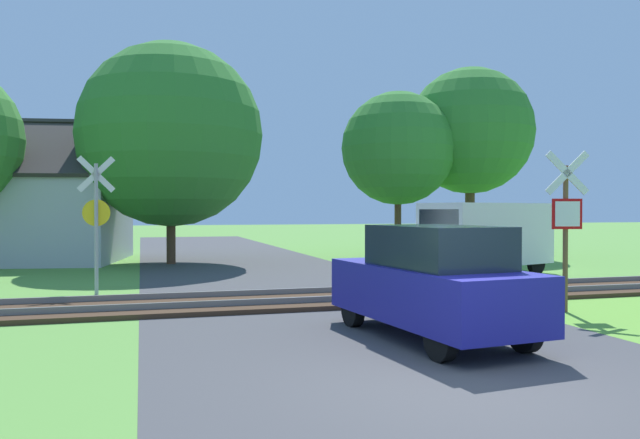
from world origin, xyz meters
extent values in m
plane|color=#5B933D|center=(0.00, 0.00, 0.00)|extent=(160.00, 160.00, 0.00)
cube|color=#424244|center=(0.00, 2.00, 0.00)|extent=(7.26, 80.00, 0.01)
cube|color=#422D1E|center=(0.00, 7.03, 0.05)|extent=(60.00, 2.60, 0.10)
cube|color=slate|center=(0.00, 7.75, 0.16)|extent=(60.00, 0.08, 0.12)
cube|color=slate|center=(0.00, 6.31, 0.16)|extent=(60.00, 0.08, 0.12)
cylinder|color=brown|center=(4.49, 4.31, 1.45)|extent=(0.10, 0.10, 2.90)
cube|color=red|center=(4.47, 4.25, 1.95)|extent=(0.59, 0.17, 0.60)
cube|color=white|center=(4.46, 4.23, 1.95)|extent=(0.48, 0.13, 0.49)
cube|color=white|center=(4.47, 4.25, 2.75)|extent=(0.86, 0.24, 0.88)
cube|color=white|center=(4.47, 4.25, 2.75)|extent=(0.86, 0.24, 0.88)
cylinder|color=#9E9EA5|center=(-4.61, 9.56, 1.57)|extent=(0.09, 0.09, 3.13)
cube|color=white|center=(-4.61, 9.62, 2.88)|extent=(0.88, 0.05, 0.88)
cube|color=white|center=(-4.61, 9.62, 2.88)|extent=(0.88, 0.05, 0.88)
cylinder|color=yellow|center=(-4.61, 9.62, 1.96)|extent=(0.64, 0.04, 0.64)
cube|color=#B7B7BC|center=(-8.42, 20.64, 1.67)|extent=(8.99, 7.54, 3.33)
cube|color=#332D2D|center=(-8.17, 22.20, 4.39)|extent=(8.95, 4.88, 2.46)
cube|color=brown|center=(-6.23, 20.29, 4.63)|extent=(0.57, 0.57, 1.10)
cylinder|color=#513823|center=(7.05, 18.64, 1.43)|extent=(0.29, 0.29, 2.86)
sphere|color=#337A2D|center=(7.05, 18.64, 4.68)|extent=(4.86, 4.86, 4.86)
cylinder|color=#513823|center=(-2.50, 17.89, 1.13)|extent=(0.34, 0.34, 2.26)
sphere|color=#337A2D|center=(-2.50, 17.89, 4.85)|extent=(6.89, 6.89, 6.89)
cylinder|color=#513823|center=(10.68, 18.94, 1.73)|extent=(0.43, 0.43, 3.47)
sphere|color=#337A2D|center=(10.68, 18.94, 5.59)|extent=(5.66, 5.66, 5.66)
cube|color=white|center=(6.80, 11.09, 1.29)|extent=(4.58, 3.12, 1.90)
cube|color=white|center=(4.48, 10.33, 0.79)|extent=(1.23, 1.93, 0.90)
cube|color=#19232D|center=(4.83, 10.45, 1.62)|extent=(0.54, 1.55, 0.85)
cube|color=navy|center=(6.51, 12.00, 0.96)|extent=(3.59, 1.19, 0.16)
cylinder|color=black|center=(5.20, 11.39, 0.34)|extent=(0.70, 0.38, 0.68)
cylinder|color=black|center=(5.69, 9.91, 0.34)|extent=(0.70, 0.38, 0.68)
cylinder|color=black|center=(7.92, 12.28, 0.34)|extent=(0.70, 0.38, 0.68)
cylinder|color=black|center=(8.40, 10.80, 0.34)|extent=(0.70, 0.38, 0.68)
cube|color=navy|center=(0.78, 2.75, 0.72)|extent=(2.07, 4.16, 0.84)
cube|color=#19232D|center=(0.81, 2.56, 1.46)|extent=(1.63, 2.34, 0.64)
cylinder|color=black|center=(1.33, 4.18, 0.30)|extent=(0.25, 0.62, 0.60)
cylinder|color=black|center=(-0.06, 4.03, 0.30)|extent=(0.25, 0.62, 0.60)
cylinder|color=black|center=(1.63, 1.48, 0.30)|extent=(0.25, 0.62, 0.60)
cylinder|color=black|center=(0.24, 1.33, 0.30)|extent=(0.25, 0.62, 0.60)
camera|label=1|loc=(-3.59, -6.17, 2.02)|focal=35.00mm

